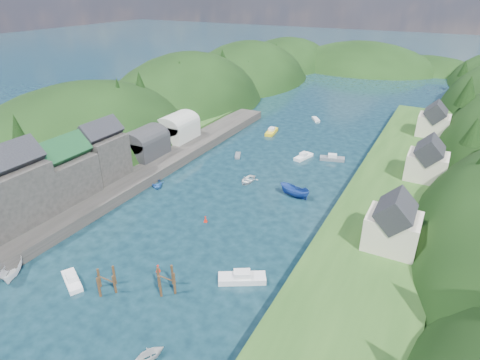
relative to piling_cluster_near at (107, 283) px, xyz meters
The scene contains 15 objects.
ground 51.54m from the piling_cluster_near, 85.84° to the left, with size 600.00×600.00×0.00m, color black.
hillside_left 87.30m from the piling_cluster_near, 118.38° to the left, with size 44.00×245.56×52.00m.
far_hills 175.87m from the piling_cluster_near, 88.38° to the left, with size 103.00×68.00×44.00m.
hill_trees 68.16m from the piling_cluster_near, 85.86° to the left, with size 91.70×150.19×12.74m.
quay_left 29.46m from the piling_cluster_near, 133.45° to the left, with size 12.00×110.00×2.00m, color #2D2B28.
terrace_left_grass 34.65m from the piling_cluster_near, 141.88° to the left, with size 12.00×110.00×2.50m, color #234719.
quayside_buildings 24.32m from the piling_cluster_near, 160.74° to the left, with size 8.00×35.84×12.90m.
boat_sheds 46.30m from the piling_cluster_near, 118.86° to the left, with size 7.00×21.00×7.50m.
terrace_right 50.39m from the piling_cluster_near, 55.23° to the left, with size 16.00×120.00×2.40m, color #234719.
right_bank_cottages 59.18m from the piling_cluster_near, 57.45° to the left, with size 9.00×59.24×8.41m.
piling_cluster_near is the anchor object (origin of this frame).
piling_cluster_far 7.69m from the piling_cluster_near, 27.34° to the left, with size 3.05×2.86×3.77m.
channel_buoy_near 6.90m from the piling_cluster_near, 59.99° to the left, with size 0.70×0.70×1.10m.
channel_buoy_far 20.03m from the piling_cluster_near, 83.46° to the left, with size 0.70×0.70×1.10m.
moored_boats 26.44m from the piling_cluster_near, 83.76° to the left, with size 37.39×92.21×2.32m.
Camera 1 is at (30.37, -29.05, 35.61)m, focal length 30.00 mm.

